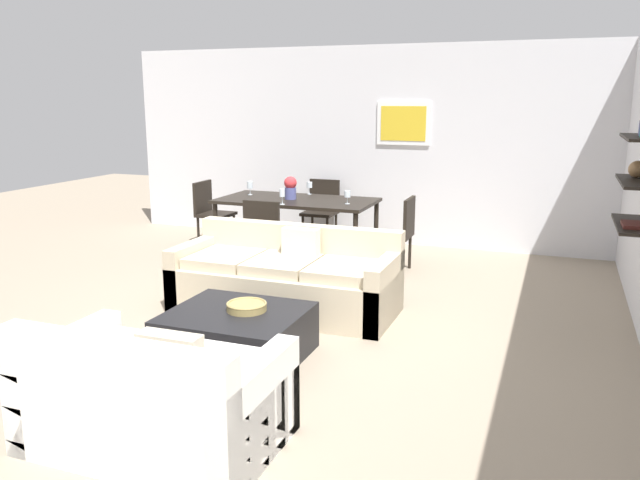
{
  "coord_description": "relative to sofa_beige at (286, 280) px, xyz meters",
  "views": [
    {
      "loc": [
        2.27,
        -5.04,
        2.01
      ],
      "look_at": [
        0.29,
        0.2,
        0.75
      ],
      "focal_mm": 35.76,
      "sensor_mm": 36.0,
      "label": 1
    }
  ],
  "objects": [
    {
      "name": "centerpiece_vase",
      "position": [
        -0.79,
        1.94,
        0.61
      ],
      "size": [
        0.16,
        0.16,
        0.29
      ],
      "color": "#4C518C",
      "rests_on": "dining_table"
    },
    {
      "name": "loveseat_white",
      "position": [
        0.27,
        -2.53,
        0.0
      ],
      "size": [
        1.44,
        0.9,
        0.78
      ],
      "color": "white",
      "rests_on": "ground"
    },
    {
      "name": "wine_glass_head",
      "position": [
        -0.72,
        2.41,
        0.58
      ],
      "size": [
        0.07,
        0.07,
        0.16
      ],
      "color": "silver",
      "rests_on": "dining_table"
    },
    {
      "name": "wine_glass_right_near",
      "position": [
        0.0,
        1.85,
        0.57
      ],
      "size": [
        0.08,
        0.08,
        0.16
      ],
      "color": "silver",
      "rests_on": "dining_table"
    },
    {
      "name": "ground_plane",
      "position": [
        0.11,
        -0.34,
        -0.29
      ],
      "size": [
        18.0,
        18.0,
        0.0
      ],
      "primitive_type": "plane",
      "color": "gray"
    },
    {
      "name": "dining_chair_right_near",
      "position": [
        0.68,
        1.74,
        0.21
      ],
      "size": [
        0.44,
        0.44,
        0.88
      ],
      "color": "black",
      "rests_on": "ground"
    },
    {
      "name": "dining_chair_left_far",
      "position": [
        -2.11,
        2.2,
        0.21
      ],
      "size": [
        0.44,
        0.44,
        0.88
      ],
      "color": "black",
      "rests_on": "ground"
    },
    {
      "name": "coffee_table",
      "position": [
        0.11,
        -1.21,
        -0.1
      ],
      "size": [
        1.03,
        0.92,
        0.38
      ],
      "color": "black",
      "rests_on": "ground"
    },
    {
      "name": "back_wall_unit",
      "position": [
        0.41,
        3.19,
        1.06
      ],
      "size": [
        8.4,
        0.09,
        2.7
      ],
      "color": "silver",
      "rests_on": "ground"
    },
    {
      "name": "wine_glass_left_far",
      "position": [
        -1.43,
        2.09,
        0.59
      ],
      "size": [
        0.07,
        0.07,
        0.18
      ],
      "color": "silver",
      "rests_on": "dining_table"
    },
    {
      "name": "sofa_beige",
      "position": [
        0.0,
        0.0,
        0.0
      ],
      "size": [
        2.12,
        0.9,
        0.78
      ],
      "color": "beige",
      "rests_on": "ground"
    },
    {
      "name": "dining_table",
      "position": [
        -0.72,
        1.97,
        0.4
      ],
      "size": [
        1.97,
        1.0,
        0.75
      ],
      "color": "black",
      "rests_on": "ground"
    },
    {
      "name": "dining_chair_foot",
      "position": [
        -0.72,
        1.06,
        0.21
      ],
      "size": [
        0.44,
        0.44,
        0.88
      ],
      "color": "black",
      "rests_on": "ground"
    },
    {
      "name": "dining_chair_head",
      "position": [
        -0.72,
        2.88,
        0.21
      ],
      "size": [
        0.44,
        0.44,
        0.88
      ],
      "color": "black",
      "rests_on": "ground"
    },
    {
      "name": "wine_glass_foot",
      "position": [
        -0.72,
        1.53,
        0.59
      ],
      "size": [
        0.06,
        0.06,
        0.19
      ],
      "color": "silver",
      "rests_on": "dining_table"
    },
    {
      "name": "decorative_bowl",
      "position": [
        0.17,
        -1.15,
        0.12
      ],
      "size": [
        0.32,
        0.32,
        0.07
      ],
      "color": "#99844C",
      "rests_on": "coffee_table"
    }
  ]
}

